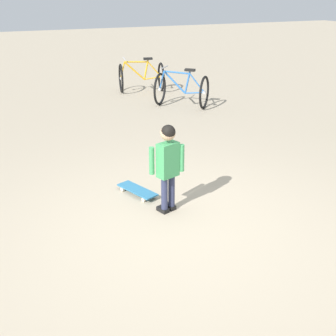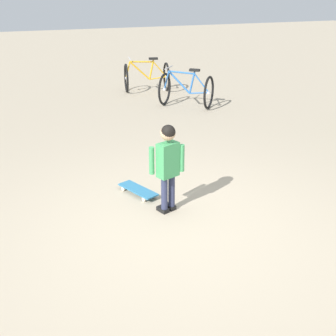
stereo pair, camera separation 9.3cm
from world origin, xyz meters
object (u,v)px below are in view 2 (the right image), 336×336
object	(u,v)px
child_person	(168,159)
bicycle_far	(186,90)
bicycle_mid	(146,76)
skateboard	(138,190)

from	to	relation	value
child_person	bicycle_far	xyz separation A→B (m)	(4.29, -2.23, -0.28)
bicycle_mid	bicycle_far	size ratio (longest dim) A/B	0.94
skateboard	bicycle_far	world-z (taller)	bicycle_far
child_person	skateboard	distance (m)	0.84
child_person	skateboard	size ratio (longest dim) A/B	1.70
bicycle_far	child_person	bearing A→B (deg)	152.49
skateboard	bicycle_mid	size ratio (longest dim) A/B	0.52
skateboard	bicycle_mid	world-z (taller)	bicycle_mid
child_person	bicycle_mid	distance (m)	6.36
bicycle_far	skateboard	bearing A→B (deg)	147.11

